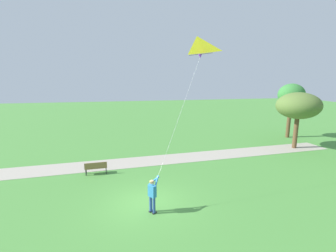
# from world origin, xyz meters

# --- Properties ---
(ground_plane) EXTENTS (120.00, 120.00, 0.00)m
(ground_plane) POSITION_xyz_m (0.00, 0.00, 0.00)
(ground_plane) COLOR #4C8E3D
(walkway_path) EXTENTS (4.11, 32.08, 0.02)m
(walkway_path) POSITION_xyz_m (-6.64, 2.00, 0.01)
(walkway_path) COLOR #ADA393
(walkway_path) RESTS_ON ground
(person_kite_flyer) EXTENTS (0.55, 0.62, 1.83)m
(person_kite_flyer) POSITION_xyz_m (0.94, 0.23, 1.05)
(person_kite_flyer) COLOR #232328
(person_kite_flyer) RESTS_ON ground
(flying_kite) EXTENTS (2.73, 3.16, 6.94)m
(flying_kite) POSITION_xyz_m (-1.04, 3.01, 8.17)
(flying_kite) COLOR yellow
(park_bench_near_walkway) EXTENTS (0.52, 1.52, 0.88)m
(park_bench_near_walkway) POSITION_xyz_m (-4.70, -2.90, 0.51)
(park_bench_near_walkway) COLOR olive
(park_bench_near_walkway) RESTS_ON ground
(tree_treeline_right) EXTENTS (2.64, 2.89, 6.03)m
(tree_treeline_right) POSITION_xyz_m (-11.19, 17.51, 4.72)
(tree_treeline_right) COLOR brown
(tree_treeline_right) RESTS_ON ground
(tree_lakeside_near) EXTENTS (3.83, 3.99, 5.31)m
(tree_lakeside_near) POSITION_xyz_m (-7.34, 15.21, 4.04)
(tree_lakeside_near) COLOR brown
(tree_lakeside_near) RESTS_ON ground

